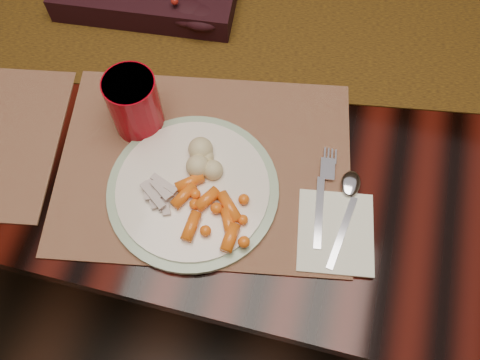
% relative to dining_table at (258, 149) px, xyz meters
% --- Properties ---
extents(floor, '(5.00, 5.00, 0.00)m').
position_rel_dining_table_xyz_m(floor, '(0.00, 0.00, -0.38)').
color(floor, black).
rests_on(floor, ground).
extents(dining_table, '(1.80, 1.00, 0.75)m').
position_rel_dining_table_xyz_m(dining_table, '(0.00, 0.00, 0.00)').
color(dining_table, black).
rests_on(dining_table, floor).
extents(table_runner, '(1.72, 0.60, 0.00)m').
position_rel_dining_table_xyz_m(table_runner, '(-0.05, 0.06, 0.38)').
color(table_runner, black).
rests_on(table_runner, dining_table).
extents(placemat_main, '(0.54, 0.43, 0.00)m').
position_rel_dining_table_xyz_m(placemat_main, '(-0.04, -0.26, 0.38)').
color(placemat_main, '#926853').
rests_on(placemat_main, dining_table).
extents(dinner_plate, '(0.29, 0.29, 0.02)m').
position_rel_dining_table_xyz_m(dinner_plate, '(-0.05, -0.31, 0.39)').
color(dinner_plate, white).
rests_on(dinner_plate, placemat_main).
extents(baby_carrots, '(0.14, 0.12, 0.02)m').
position_rel_dining_table_xyz_m(baby_carrots, '(-0.01, -0.35, 0.41)').
color(baby_carrots, orange).
rests_on(baby_carrots, dinner_plate).
extents(mashed_potatoes, '(0.09, 0.08, 0.04)m').
position_rel_dining_table_xyz_m(mashed_potatoes, '(-0.04, -0.27, 0.41)').
color(mashed_potatoes, tan).
rests_on(mashed_potatoes, dinner_plate).
extents(turkey_shreds, '(0.08, 0.07, 0.02)m').
position_rel_dining_table_xyz_m(turkey_shreds, '(-0.10, -0.33, 0.40)').
color(turkey_shreds, '#AD958B').
rests_on(turkey_shreds, dinner_plate).
extents(napkin, '(0.14, 0.15, 0.00)m').
position_rel_dining_table_xyz_m(napkin, '(0.19, -0.33, 0.38)').
color(napkin, white).
rests_on(napkin, placemat_main).
extents(fork, '(0.04, 0.16, 0.00)m').
position_rel_dining_table_xyz_m(fork, '(0.16, -0.28, 0.39)').
color(fork, '#B3B3BA').
rests_on(fork, napkin).
extents(spoon, '(0.06, 0.16, 0.00)m').
position_rel_dining_table_xyz_m(spoon, '(0.20, -0.30, 0.39)').
color(spoon, silver).
rests_on(spoon, napkin).
extents(red_cup, '(0.09, 0.09, 0.12)m').
position_rel_dining_table_xyz_m(red_cup, '(-0.17, -0.21, 0.44)').
color(red_cup, '#99000B').
rests_on(red_cup, placemat_main).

